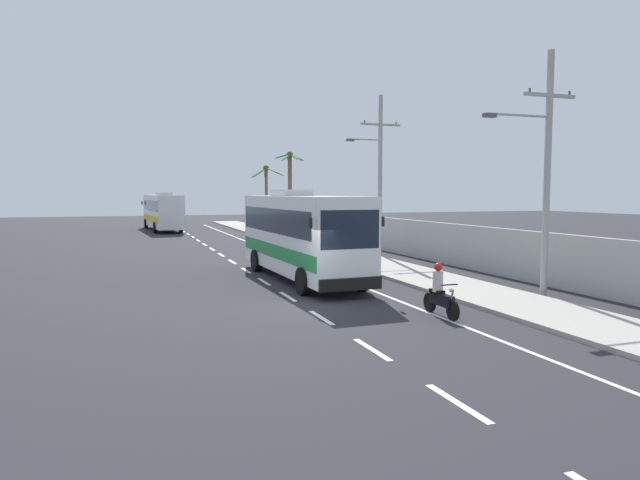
{
  "coord_description": "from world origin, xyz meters",
  "views": [
    {
      "loc": [
        -5.58,
        -17.44,
        3.77
      ],
      "look_at": [
        2.57,
        5.82,
        1.7
      ],
      "focal_mm": 31.58,
      "sensor_mm": 36.0,
      "label": 1
    }
  ],
  "objects_px": {
    "pedestrian_midwalk": "(308,233)",
    "palm_nearest": "(266,184)",
    "utility_pole_mid": "(379,172)",
    "coach_bus_foreground": "(301,233)",
    "pedestrian_far_walk": "(328,238)",
    "utility_pole_nearest": "(545,167)",
    "palm_second": "(290,182)",
    "motorcycle_beside_bus": "(440,294)",
    "coach_bus_far_lane": "(163,211)",
    "pedestrian_near_kerb": "(321,233)"
  },
  "relations": [
    {
      "from": "pedestrian_midwalk",
      "to": "utility_pole_mid",
      "type": "height_order",
      "value": "utility_pole_mid"
    },
    {
      "from": "motorcycle_beside_bus",
      "to": "palm_nearest",
      "type": "xyz_separation_m",
      "value": [
        4.13,
        38.74,
        4.0
      ]
    },
    {
      "from": "palm_nearest",
      "to": "pedestrian_far_walk",
      "type": "bearing_deg",
      "value": -94.21
    },
    {
      "from": "motorcycle_beside_bus",
      "to": "utility_pole_nearest",
      "type": "bearing_deg",
      "value": 16.56
    },
    {
      "from": "palm_nearest",
      "to": "palm_second",
      "type": "height_order",
      "value": "palm_second"
    },
    {
      "from": "pedestrian_far_walk",
      "to": "utility_pole_mid",
      "type": "bearing_deg",
      "value": -71.62
    },
    {
      "from": "motorcycle_beside_bus",
      "to": "utility_pole_nearest",
      "type": "height_order",
      "value": "utility_pole_nearest"
    },
    {
      "from": "utility_pole_nearest",
      "to": "utility_pole_mid",
      "type": "height_order",
      "value": "utility_pole_mid"
    },
    {
      "from": "coach_bus_foreground",
      "to": "palm_second",
      "type": "distance_m",
      "value": 24.98
    },
    {
      "from": "coach_bus_far_lane",
      "to": "utility_pole_mid",
      "type": "distance_m",
      "value": 30.39
    },
    {
      "from": "pedestrian_near_kerb",
      "to": "pedestrian_midwalk",
      "type": "bearing_deg",
      "value": -148.74
    },
    {
      "from": "coach_bus_far_lane",
      "to": "utility_pole_nearest",
      "type": "xyz_separation_m",
      "value": [
        10.51,
        -42.0,
        2.68
      ]
    },
    {
      "from": "motorcycle_beside_bus",
      "to": "pedestrian_far_walk",
      "type": "height_order",
      "value": "pedestrian_far_walk"
    },
    {
      "from": "coach_bus_foreground",
      "to": "pedestrian_near_kerb",
      "type": "bearing_deg",
      "value": 66.81
    },
    {
      "from": "coach_bus_foreground",
      "to": "pedestrian_midwalk",
      "type": "relative_size",
      "value": 5.94
    },
    {
      "from": "pedestrian_midwalk",
      "to": "palm_nearest",
      "type": "bearing_deg",
      "value": -43.54
    },
    {
      "from": "coach_bus_far_lane",
      "to": "pedestrian_near_kerb",
      "type": "bearing_deg",
      "value": -68.99
    },
    {
      "from": "pedestrian_midwalk",
      "to": "utility_pole_mid",
      "type": "xyz_separation_m",
      "value": [
        2.64,
        -5.37,
        3.91
      ]
    },
    {
      "from": "coach_bus_foreground",
      "to": "pedestrian_far_walk",
      "type": "distance_m",
      "value": 9.59
    },
    {
      "from": "pedestrian_midwalk",
      "to": "coach_bus_far_lane",
      "type": "bearing_deg",
      "value": -19.48
    },
    {
      "from": "coach_bus_far_lane",
      "to": "pedestrian_near_kerb",
      "type": "xyz_separation_m",
      "value": [
        8.77,
        -22.84,
        -0.91
      ]
    },
    {
      "from": "palm_second",
      "to": "utility_pole_nearest",
      "type": "bearing_deg",
      "value": -89.13
    },
    {
      "from": "coach_bus_foreground",
      "to": "utility_pole_mid",
      "type": "distance_m",
      "value": 10.09
    },
    {
      "from": "coach_bus_foreground",
      "to": "palm_nearest",
      "type": "height_order",
      "value": "palm_nearest"
    },
    {
      "from": "motorcycle_beside_bus",
      "to": "palm_second",
      "type": "xyz_separation_m",
      "value": [
        4.67,
        32.38,
        4.08
      ]
    },
    {
      "from": "pedestrian_far_walk",
      "to": "utility_pole_nearest",
      "type": "distance_m",
      "value": 16.01
    },
    {
      "from": "pedestrian_far_walk",
      "to": "utility_pole_nearest",
      "type": "relative_size",
      "value": 0.2
    },
    {
      "from": "motorcycle_beside_bus",
      "to": "coach_bus_foreground",
      "type": "bearing_deg",
      "value": 102.38
    },
    {
      "from": "motorcycle_beside_bus",
      "to": "utility_pole_mid",
      "type": "relative_size",
      "value": 0.21
    },
    {
      "from": "utility_pole_nearest",
      "to": "utility_pole_mid",
      "type": "relative_size",
      "value": 0.93
    },
    {
      "from": "pedestrian_far_walk",
      "to": "palm_second",
      "type": "xyz_separation_m",
      "value": [
        2.15,
        15.48,
        3.7
      ]
    },
    {
      "from": "coach_bus_foreground",
      "to": "palm_second",
      "type": "relative_size",
      "value": 1.45
    },
    {
      "from": "palm_nearest",
      "to": "palm_second",
      "type": "bearing_deg",
      "value": -85.12
    },
    {
      "from": "coach_bus_foreground",
      "to": "pedestrian_far_walk",
      "type": "height_order",
      "value": "coach_bus_foreground"
    },
    {
      "from": "coach_bus_foreground",
      "to": "utility_pole_mid",
      "type": "xyz_separation_m",
      "value": [
        6.91,
        6.73,
        2.96
      ]
    },
    {
      "from": "pedestrian_midwalk",
      "to": "pedestrian_near_kerb",
      "type": "bearing_deg",
      "value": -118.48
    },
    {
      "from": "pedestrian_midwalk",
      "to": "pedestrian_far_walk",
      "type": "height_order",
      "value": "pedestrian_midwalk"
    },
    {
      "from": "pedestrian_near_kerb",
      "to": "utility_pole_nearest",
      "type": "bearing_deg",
      "value": -63.26
    },
    {
      "from": "utility_pole_mid",
      "to": "palm_second",
      "type": "height_order",
      "value": "utility_pole_mid"
    },
    {
      "from": "pedestrian_far_walk",
      "to": "coach_bus_far_lane",
      "type": "bearing_deg",
      "value": 69.36
    },
    {
      "from": "motorcycle_beside_bus",
      "to": "utility_pole_nearest",
      "type": "distance_m",
      "value": 6.7
    },
    {
      "from": "pedestrian_near_kerb",
      "to": "pedestrian_far_walk",
      "type": "distance_m",
      "value": 3.89
    },
    {
      "from": "palm_nearest",
      "to": "palm_second",
      "type": "xyz_separation_m",
      "value": [
        0.54,
        -6.36,
        0.08
      ]
    },
    {
      "from": "coach_bus_foreground",
      "to": "utility_pole_mid",
      "type": "bearing_deg",
      "value": 44.24
    },
    {
      "from": "pedestrian_midwalk",
      "to": "coach_bus_foreground",
      "type": "bearing_deg",
      "value": 122.38
    },
    {
      "from": "coach_bus_far_lane",
      "to": "palm_second",
      "type": "xyz_separation_m",
      "value": [
        10.04,
        -11.15,
        2.75
      ]
    },
    {
      "from": "motorcycle_beside_bus",
      "to": "coach_bus_far_lane",
      "type": "bearing_deg",
      "value": 97.03
    },
    {
      "from": "pedestrian_midwalk",
      "to": "palm_nearest",
      "type": "relative_size",
      "value": 0.28
    },
    {
      "from": "pedestrian_near_kerb",
      "to": "pedestrian_far_walk",
      "type": "relative_size",
      "value": 1.04
    },
    {
      "from": "coach_bus_far_lane",
      "to": "motorcycle_beside_bus",
      "type": "distance_m",
      "value": 43.88
    }
  ]
}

